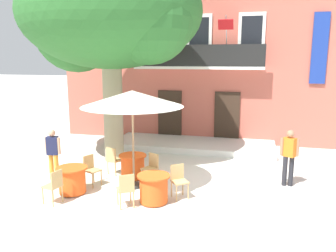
# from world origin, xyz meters

# --- Properties ---
(ground_plane) EXTENTS (120.00, 120.00, 0.00)m
(ground_plane) POSITION_xyz_m (0.00, 0.00, 0.00)
(ground_plane) COLOR silver
(building_facade) EXTENTS (13.00, 5.09, 7.50)m
(building_facade) POSITION_xyz_m (-0.86, 6.99, 3.75)
(building_facade) COLOR #BC5B4C
(building_facade) RESTS_ON ground
(entrance_step_platform) EXTENTS (6.73, 2.35, 0.25)m
(entrance_step_platform) POSITION_xyz_m (-0.86, 3.82, 0.12)
(entrance_step_platform) COLOR silver
(entrance_step_platform) RESTS_ON ground
(plane_tree) EXTENTS (6.55, 5.75, 7.18)m
(plane_tree) POSITION_xyz_m (-3.48, 1.38, 5.12)
(plane_tree) COLOR gray
(plane_tree) RESTS_ON ground
(cafe_table_near_tree) EXTENTS (0.86, 0.86, 0.76)m
(cafe_table_near_tree) POSITION_xyz_m (-2.05, -0.35, 0.39)
(cafe_table_near_tree) COLOR #EA561E
(cafe_table_near_tree) RESTS_ON ground
(cafe_chair_near_tree_0) EXTENTS (0.54, 0.54, 0.91)m
(cafe_chair_near_tree_0) POSITION_xyz_m (-1.35, -0.63, 0.53)
(cafe_chair_near_tree_0) COLOR tan
(cafe_chair_near_tree_0) RESTS_ON ground
(cafe_chair_near_tree_1) EXTENTS (0.51, 0.51, 0.91)m
(cafe_chair_near_tree_1) POSITION_xyz_m (-2.78, -0.16, 0.53)
(cafe_chair_near_tree_1) COLOR tan
(cafe_chair_near_tree_1) RESTS_ON ground
(cafe_table_middle) EXTENTS (0.86, 0.86, 0.76)m
(cafe_table_middle) POSITION_xyz_m (-0.87, -1.99, 0.39)
(cafe_table_middle) COLOR #EA561E
(cafe_table_middle) RESTS_ON ground
(cafe_chair_middle_0) EXTENTS (0.56, 0.56, 0.91)m
(cafe_chair_middle_0) POSITION_xyz_m (-0.32, -1.48, 0.53)
(cafe_chair_middle_0) COLOR tan
(cafe_chair_middle_0) RESTS_ON ground
(cafe_chair_middle_1) EXTENTS (0.55, 0.55, 0.91)m
(cafe_chair_middle_1) POSITION_xyz_m (-1.46, -2.47, 0.53)
(cafe_chair_middle_1) COLOR tan
(cafe_chair_middle_1) RESTS_ON ground
(cafe_table_front) EXTENTS (0.86, 0.86, 0.76)m
(cafe_table_front) POSITION_xyz_m (-3.26, -1.94, 0.39)
(cafe_table_front) COLOR #EA561E
(cafe_table_front) RESTS_ON ground
(cafe_chair_front_0) EXTENTS (0.48, 0.48, 0.91)m
(cafe_chair_front_0) POSITION_xyz_m (-3.35, -2.69, 0.53)
(cafe_chair_front_0) COLOR tan
(cafe_chair_front_0) RESTS_ON ground
(cafe_chair_front_1) EXTENTS (0.52, 0.52, 0.91)m
(cafe_chair_front_1) POSITION_xyz_m (-3.05, -1.22, 0.53)
(cafe_chair_front_1) COLOR tan
(cafe_chair_front_1) RESTS_ON ground
(cafe_umbrella) EXTENTS (2.90, 2.90, 2.85)m
(cafe_umbrella) POSITION_xyz_m (-1.76, -1.08, 2.61)
(cafe_umbrella) COLOR #997A56
(cafe_umbrella) RESTS_ON ground
(ground_planter_left) EXTENTS (0.32, 0.32, 0.73)m
(ground_planter_left) POSITION_xyz_m (-4.58, 3.54, 0.41)
(ground_planter_left) COLOR #47423D
(ground_planter_left) RESTS_ON ground
(pedestrian_near_entrance) EXTENTS (0.53, 0.31, 1.60)m
(pedestrian_near_entrance) POSITION_xyz_m (-4.39, -1.07, 0.90)
(pedestrian_near_entrance) COLOR gold
(pedestrian_near_entrance) RESTS_ON ground
(pedestrian_mid_plaza) EXTENTS (0.53, 0.37, 1.69)m
(pedestrian_mid_plaza) POSITION_xyz_m (2.63, 0.16, 0.96)
(pedestrian_mid_plaza) COLOR #232328
(pedestrian_mid_plaza) RESTS_ON ground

